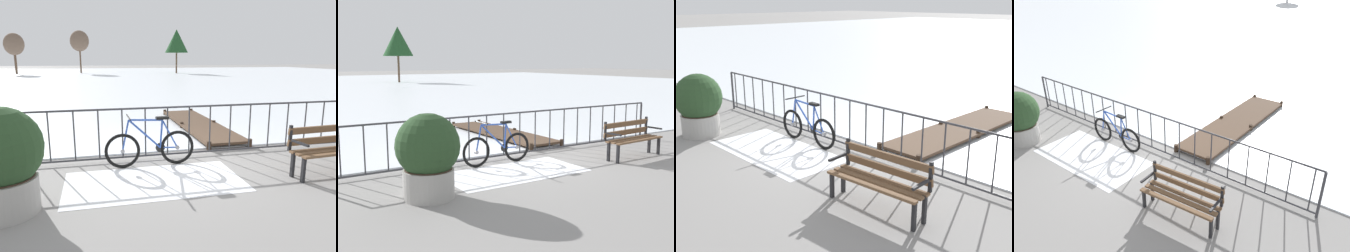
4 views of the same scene
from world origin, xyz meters
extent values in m
plane|color=gray|center=(0.00, 0.00, 0.00)|extent=(160.00, 160.00, 0.00)
cube|color=white|center=(-0.73, -1.20, 0.00)|extent=(2.93, 1.48, 0.01)
cylinder|color=#38383D|center=(0.00, 0.00, 1.05)|extent=(9.00, 0.04, 0.04)
cylinder|color=#38383D|center=(0.00, 0.00, 0.08)|extent=(9.00, 0.04, 0.04)
cylinder|color=#38383D|center=(-4.50, 0.00, 0.53)|extent=(0.06, 0.06, 1.05)
cylinder|color=#38383D|center=(-4.32, 0.00, 0.57)|extent=(0.03, 0.03, 0.97)
cylinder|color=#38383D|center=(-3.87, 0.00, 0.57)|extent=(0.03, 0.03, 0.97)
cylinder|color=#38383D|center=(-3.41, 0.00, 0.57)|extent=(0.03, 0.03, 0.97)
cylinder|color=#38383D|center=(-2.96, 0.00, 0.57)|extent=(0.03, 0.03, 0.97)
cylinder|color=#38383D|center=(-2.50, 0.00, 0.57)|extent=(0.03, 0.03, 0.97)
cylinder|color=#38383D|center=(-2.05, 0.00, 0.57)|extent=(0.03, 0.03, 0.97)
cylinder|color=#38383D|center=(-1.59, 0.00, 0.57)|extent=(0.03, 0.03, 0.97)
cylinder|color=#38383D|center=(-1.14, 0.00, 0.57)|extent=(0.03, 0.03, 0.97)
cylinder|color=#38383D|center=(-0.68, 0.00, 0.57)|extent=(0.03, 0.03, 0.97)
cylinder|color=#38383D|center=(-0.23, 0.00, 0.57)|extent=(0.03, 0.03, 0.97)
cylinder|color=#38383D|center=(0.23, 0.00, 0.57)|extent=(0.03, 0.03, 0.97)
cylinder|color=#38383D|center=(0.68, 0.00, 0.57)|extent=(0.03, 0.03, 0.97)
cylinder|color=#38383D|center=(1.14, 0.00, 0.57)|extent=(0.03, 0.03, 0.97)
cylinder|color=#38383D|center=(1.59, 0.00, 0.57)|extent=(0.03, 0.03, 0.97)
cylinder|color=#38383D|center=(2.05, 0.00, 0.57)|extent=(0.03, 0.03, 0.97)
cylinder|color=#38383D|center=(2.50, 0.00, 0.57)|extent=(0.03, 0.03, 0.97)
cylinder|color=#38383D|center=(2.96, 0.00, 0.57)|extent=(0.03, 0.03, 0.97)
cylinder|color=#38383D|center=(3.41, 0.00, 0.57)|extent=(0.03, 0.03, 0.97)
torus|color=black|center=(-0.13, -0.40, 0.33)|extent=(0.66, 0.07, 0.66)
cylinder|color=gray|center=(-0.13, -0.40, 0.33)|extent=(0.08, 0.06, 0.08)
torus|color=black|center=(-1.18, -0.41, 0.33)|extent=(0.66, 0.07, 0.66)
cylinder|color=gray|center=(-1.18, -0.41, 0.33)|extent=(0.08, 0.06, 0.08)
cylinder|color=#2D51B2|center=(-0.45, -0.41, 0.62)|extent=(0.08, 0.04, 0.53)
cylinder|color=#2D51B2|center=(-0.76, -0.41, 0.63)|extent=(0.61, 0.04, 0.59)
cylinder|color=#2D51B2|center=(-0.74, -0.41, 0.90)|extent=(0.63, 0.04, 0.07)
cylinder|color=#2D51B2|center=(-0.30, -0.40, 0.34)|extent=(0.34, 0.03, 0.05)
cylinder|color=#2D51B2|center=(-0.28, -0.40, 0.61)|extent=(0.32, 0.03, 0.56)
cylinder|color=#2D51B2|center=(-1.12, -0.41, 0.62)|extent=(0.16, 0.03, 0.59)
cube|color=black|center=(-0.42, -0.41, 0.92)|extent=(0.24, 0.10, 0.05)
cylinder|color=black|center=(-1.05, -0.41, 0.96)|extent=(0.03, 0.52, 0.03)
cylinder|color=black|center=(-0.47, -0.41, 0.35)|extent=(0.18, 0.02, 0.18)
cube|color=brown|center=(2.38, -1.46, 0.44)|extent=(1.60, 0.21, 0.04)
cube|color=brown|center=(2.39, -1.61, 0.44)|extent=(1.60, 0.21, 0.04)
cube|color=brown|center=(2.40, -1.76, 0.44)|extent=(1.60, 0.21, 0.04)
cube|color=brown|center=(2.37, -1.36, 0.58)|extent=(1.60, 0.16, 0.12)
cube|color=brown|center=(2.37, -1.36, 0.78)|extent=(1.60, 0.16, 0.12)
cube|color=black|center=(3.16, -1.69, 0.22)|extent=(0.05, 0.06, 0.44)
cube|color=black|center=(3.14, -1.43, 0.22)|extent=(0.05, 0.06, 0.44)
cube|color=black|center=(3.13, -1.31, 0.67)|extent=(0.05, 0.05, 0.45)
cube|color=black|center=(3.15, -1.56, 0.64)|extent=(0.07, 0.40, 0.04)
cube|color=black|center=(1.64, -1.80, 0.22)|extent=(0.05, 0.06, 0.44)
cube|color=black|center=(1.62, -1.53, 0.22)|extent=(0.05, 0.06, 0.44)
cube|color=black|center=(1.61, -1.41, 0.67)|extent=(0.05, 0.05, 0.45)
cube|color=black|center=(1.63, -1.66, 0.64)|extent=(0.07, 0.40, 0.04)
cylinder|color=#9E9B96|center=(-2.84, -1.80, 0.25)|extent=(0.85, 0.85, 0.49)
cylinder|color=#38281E|center=(-2.84, -1.80, 0.50)|extent=(0.78, 0.78, 0.02)
sphere|color=#264223|center=(-2.84, -1.80, 0.89)|extent=(1.07, 1.07, 1.07)
cube|color=#4C3828|center=(1.29, 2.54, 0.12)|extent=(1.10, 4.48, 0.06)
cylinder|color=#35271C|center=(0.79, 0.30, 0.10)|extent=(0.10, 0.10, 0.20)
cylinder|color=#35271C|center=(1.78, 0.30, 0.10)|extent=(0.10, 0.10, 0.20)
cylinder|color=#35271C|center=(0.79, 2.54, 0.10)|extent=(0.10, 0.10, 0.20)
cylinder|color=#35271C|center=(1.78, 2.54, 0.10)|extent=(0.10, 0.10, 0.20)
cylinder|color=#35271C|center=(0.79, 4.78, 0.10)|extent=(0.10, 0.10, 0.20)
camera|label=1|loc=(-1.64, -6.02, 2.02)|focal=33.56mm
camera|label=2|loc=(-5.49, -8.28, 2.28)|focal=45.90mm
camera|label=3|loc=(6.13, -5.88, 3.02)|focal=44.95mm
camera|label=4|loc=(5.53, -5.64, 4.52)|focal=36.29mm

